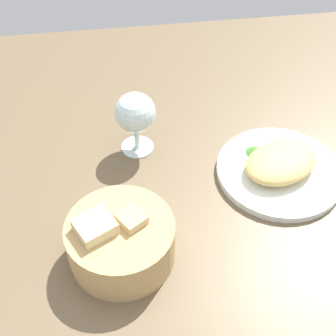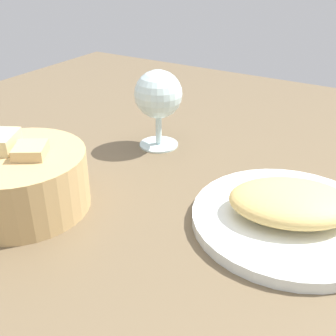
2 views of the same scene
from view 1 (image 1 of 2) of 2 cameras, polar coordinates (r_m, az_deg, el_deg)
ground_plane at (r=80.35cm, az=9.79°, el=-7.43°), size 140.00×140.00×2.00cm
plate at (r=88.12cm, az=13.62°, el=-0.41°), size 23.32×23.32×1.40cm
omelette at (r=86.38cm, az=13.90°, el=0.74°), size 17.67×15.62×3.61cm
lettuce_garnish at (r=89.30cm, az=10.88°, el=2.17°), size 3.85×3.85×1.34cm
bread_basket at (r=72.00cm, az=-6.00°, el=-8.94°), size 16.79×16.79×9.50cm
wine_glass_near at (r=85.98cm, az=-4.09°, el=6.65°), size 7.72×7.72×12.77cm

